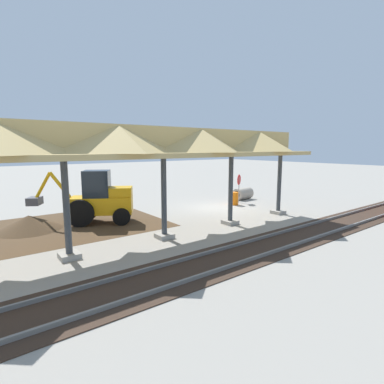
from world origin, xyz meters
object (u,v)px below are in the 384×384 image
backhoe (99,200)px  traffic_barrel (234,199)px  stop_sign (239,183)px  concrete_pipe (243,194)px

backhoe → traffic_barrel: (-9.40, 0.78, -0.81)m
backhoe → traffic_barrel: backhoe is taller
stop_sign → traffic_barrel: 1.44m
stop_sign → backhoe: (10.30, -0.32, -0.21)m
stop_sign → traffic_barrel: (0.91, 0.45, -1.02)m
backhoe → traffic_barrel: bearing=175.3°
stop_sign → concrete_pipe: 1.76m
backhoe → concrete_pipe: bearing=-178.0°
concrete_pipe → backhoe: bearing=2.0°
stop_sign → backhoe: backhoe is taller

